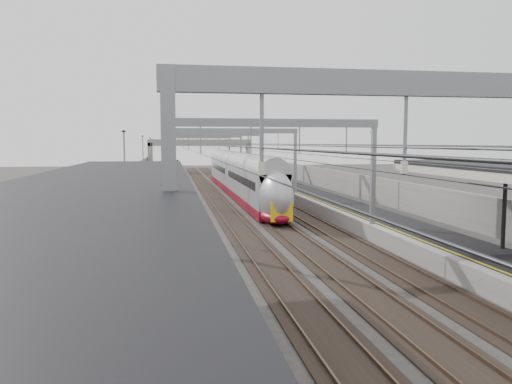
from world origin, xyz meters
name	(u,v)px	position (x,y,z in m)	size (l,w,h in m)	color
platform_left	(154,197)	(-8.00, 45.00, 0.50)	(4.00, 120.00, 1.00)	black
platform_right	(303,195)	(8.00, 45.00, 0.50)	(4.00, 120.00, 1.00)	black
tracks	(231,200)	(0.00, 45.00, 0.05)	(11.40, 140.00, 0.20)	black
overhead_line	(224,143)	(0.00, 51.62, 6.14)	(13.00, 140.00, 6.60)	gray
canopy_left	(85,195)	(-8.02, 2.99, 5.09)	(4.40, 30.00, 4.24)	black
overbridge	(200,147)	(0.00, 100.00, 5.31)	(22.00, 2.20, 6.90)	slate
wall_left	(122,187)	(-11.20, 45.00, 1.60)	(0.30, 120.00, 3.20)	slate
wall_right	(331,184)	(11.20, 45.00, 1.60)	(0.30, 120.00, 3.20)	slate
train	(240,180)	(1.50, 48.31, 1.98)	(2.54, 46.35, 4.03)	maroon
signal_green	(178,167)	(-5.20, 72.23, 2.42)	(0.32, 0.32, 3.48)	black
signal_red_near	(229,166)	(3.20, 73.95, 2.42)	(0.32, 0.32, 3.48)	black
signal_red_far	(244,166)	(5.40, 72.48, 2.42)	(0.32, 0.32, 3.48)	black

